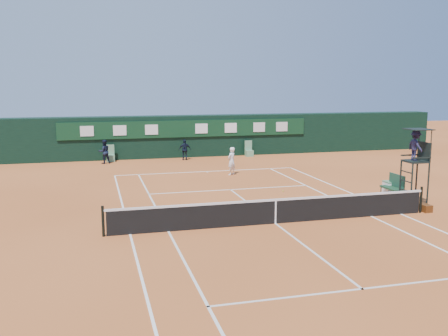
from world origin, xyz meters
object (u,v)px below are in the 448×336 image
at_px(tennis_net, 275,211).
at_px(player, 232,161).
at_px(player_bench, 394,185).
at_px(umpire_chair, 416,152).
at_px(cooler, 390,188).

bearing_deg(tennis_net, player, 83.55).
xyz_separation_m(player_bench, player, (-5.79, 7.65, 0.22)).
bearing_deg(player, tennis_net, 45.51).
xyz_separation_m(tennis_net, player, (1.18, 10.44, 0.31)).
bearing_deg(player_bench, player, 127.12).
relative_size(player_bench, player, 0.73).
distance_m(umpire_chair, player_bench, 2.77).
xyz_separation_m(tennis_net, cooler, (7.20, 3.44, -0.18)).
bearing_deg(player, player_bench, 89.09).
distance_m(tennis_net, cooler, 7.98).
distance_m(tennis_net, umpire_chair, 6.89).
bearing_deg(cooler, tennis_net, -154.49).
relative_size(umpire_chair, cooler, 5.30).
bearing_deg(umpire_chair, player, 119.13).
height_order(umpire_chair, player, umpire_chair).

